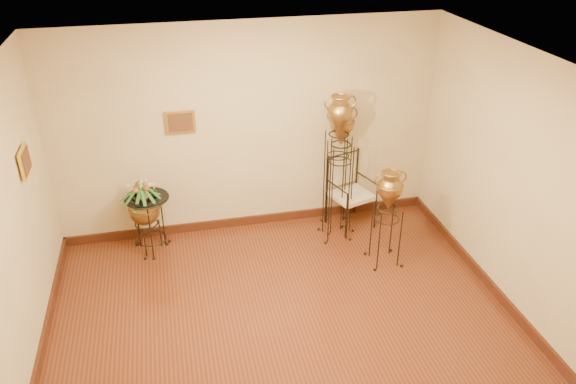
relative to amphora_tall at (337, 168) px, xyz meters
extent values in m
plane|color=#5C2815|center=(-1.04, -1.94, -1.02)|extent=(5.00, 5.00, 0.00)
cube|color=#3F1C0E|center=(-1.04, 0.54, -0.96)|extent=(5.00, 0.04, 0.12)
cube|color=#3F1C0E|center=(1.44, -1.94, -0.96)|extent=(0.04, 5.00, 0.12)
cube|color=yellow|center=(-1.89, 0.52, 0.58)|extent=(0.36, 0.03, 0.29)
cube|color=yellow|center=(-3.50, -0.49, 0.68)|extent=(0.03, 0.36, 0.29)
cube|color=beige|center=(0.29, 0.21, -0.55)|extent=(0.61, 0.59, 0.06)
cube|color=beige|center=(0.29, 0.21, -0.26)|extent=(0.37, 0.15, 0.40)
cylinder|color=black|center=(-2.39, 0.21, -0.25)|extent=(0.53, 0.53, 0.02)
camera|label=1|loc=(-2.03, -6.11, 3.12)|focal=35.00mm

